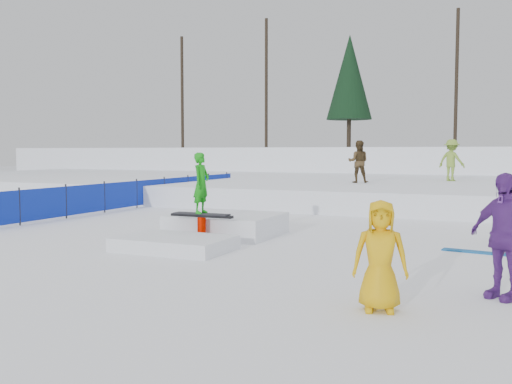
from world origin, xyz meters
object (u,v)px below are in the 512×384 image
at_px(walker_olive, 358,162).
at_px(spectator_yellow, 380,256).
at_px(safety_fence, 137,193).
at_px(spectator_purple, 504,236).
at_px(jib_rail_feature, 213,227).
at_px(walker_ygreen, 452,160).

distance_m(walker_olive, spectator_yellow, 17.02).
height_order(safety_fence, spectator_purple, spectator_purple).
bearing_deg(jib_rail_feature, safety_fence, 138.05).
xyz_separation_m(safety_fence, walker_ygreen, (10.56, 9.22, 1.19)).
bearing_deg(jib_rail_feature, spectator_yellow, -42.95).
height_order(spectator_yellow, jib_rail_feature, jib_rail_feature).
bearing_deg(walker_olive, spectator_yellow, 93.40).
distance_m(walker_ygreen, spectator_yellow, 19.64).
height_order(safety_fence, walker_ygreen, walker_ygreen).
height_order(walker_olive, walker_ygreen, walker_ygreen).
distance_m(safety_fence, spectator_purple, 15.73).
height_order(walker_ygreen, spectator_purple, walker_ygreen).
bearing_deg(walker_olive, walker_ygreen, -149.20).
distance_m(walker_olive, walker_ygreen, 4.72).
height_order(walker_olive, jib_rail_feature, walker_olive).
xyz_separation_m(safety_fence, jib_rail_feature, (6.34, -5.70, -0.25)).
bearing_deg(spectator_purple, walker_ygreen, 131.74).
bearing_deg(walker_olive, safety_fence, 29.32).
relative_size(walker_olive, spectator_yellow, 1.21).
relative_size(safety_fence, spectator_yellow, 10.68).
distance_m(walker_ygreen, jib_rail_feature, 15.57).
bearing_deg(walker_ygreen, walker_olive, 65.34).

